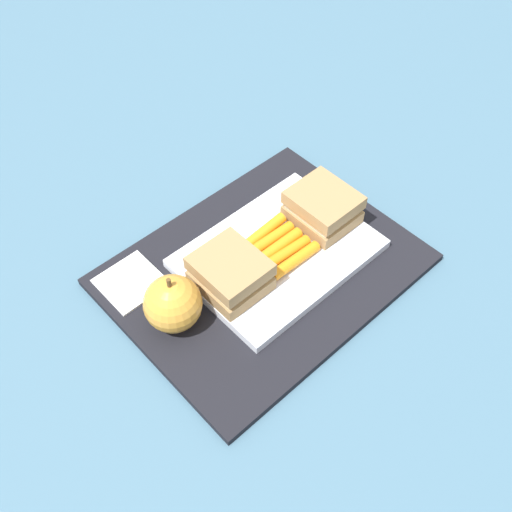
{
  "coord_description": "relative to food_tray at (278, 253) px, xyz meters",
  "views": [
    {
      "loc": [
        0.33,
        0.34,
        0.61
      ],
      "look_at": [
        0.01,
        0.0,
        0.04
      ],
      "focal_mm": 43.12,
      "sensor_mm": 36.0,
      "label": 1
    }
  ],
  "objects": [
    {
      "name": "ground_plane",
      "position": [
        0.03,
        0.0,
        -0.02
      ],
      "size": [
        2.4,
        2.4,
        0.0
      ],
      "primitive_type": "plane",
      "color": "#42667A"
    },
    {
      "name": "sandwich_half_left",
      "position": [
        -0.08,
        0.0,
        0.03
      ],
      "size": [
        0.07,
        0.08,
        0.04
      ],
      "color": "#9E7A4C",
      "rests_on": "food_tray"
    },
    {
      "name": "paper_napkin",
      "position": [
        0.16,
        -0.09,
        -0.0
      ],
      "size": [
        0.07,
        0.07,
        0.0
      ],
      "primitive_type": "cube",
      "rotation": [
        0.0,
        0.0,
        0.0
      ],
      "color": "white",
      "rests_on": "lunchbag_mat"
    },
    {
      "name": "food_tray",
      "position": [
        0.0,
        0.0,
        0.0
      ],
      "size": [
        0.23,
        0.17,
        0.01
      ],
      "primitive_type": "cube",
      "color": "white",
      "rests_on": "lunchbag_mat"
    },
    {
      "name": "lunchbag_mat",
      "position": [
        0.03,
        0.0,
        -0.01
      ],
      "size": [
        0.36,
        0.28,
        0.01
      ],
      "primitive_type": "cube",
      "color": "black",
      "rests_on": "ground_plane"
    },
    {
      "name": "carrot_sticks_bundle",
      "position": [
        0.0,
        -0.0,
        0.01
      ],
      "size": [
        0.08,
        0.07,
        0.02
      ],
      "color": "orange",
      "rests_on": "food_tray"
    },
    {
      "name": "apple",
      "position": [
        0.15,
        -0.01,
        0.03
      ],
      "size": [
        0.07,
        0.07,
        0.08
      ],
      "color": "gold",
      "rests_on": "lunchbag_mat"
    },
    {
      "name": "sandwich_half_right",
      "position": [
        0.08,
        0.0,
        0.03
      ],
      "size": [
        0.07,
        0.08,
        0.04
      ],
      "color": "#9E7A4C",
      "rests_on": "food_tray"
    }
  ]
}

